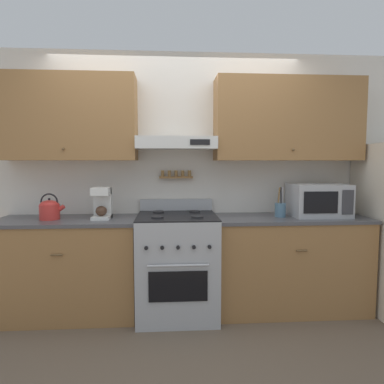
{
  "coord_description": "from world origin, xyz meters",
  "views": [
    {
      "loc": [
        -0.07,
        -2.9,
        1.44
      ],
      "look_at": [
        0.14,
        0.26,
        1.17
      ],
      "focal_mm": 32.0,
      "sensor_mm": 36.0,
      "label": 1
    }
  ],
  "objects": [
    {
      "name": "wall_back",
      "position": [
        0.04,
        0.58,
        1.51
      ],
      "size": [
        5.2,
        0.46,
        2.55
      ],
      "color": "silver",
      "rests_on": "ground_plane"
    },
    {
      "name": "stove_range",
      "position": [
        -0.0,
        0.27,
        0.48
      ],
      "size": [
        0.74,
        0.73,
        1.07
      ],
      "color": "#ADAFB5",
      "rests_on": "ground_plane"
    },
    {
      "name": "counter_right",
      "position": [
        1.1,
        0.32,
        0.46
      ],
      "size": [
        1.46,
        0.63,
        0.92
      ],
      "color": "olive",
      "rests_on": "ground_plane"
    },
    {
      "name": "counter_left",
      "position": [
        -1.02,
        0.32,
        0.46
      ],
      "size": [
        1.31,
        0.63,
        0.92
      ],
      "color": "olive",
      "rests_on": "ground_plane"
    },
    {
      "name": "coffee_maker",
      "position": [
        -0.7,
        0.33,
        1.07
      ],
      "size": [
        0.16,
        0.22,
        0.29
      ],
      "color": "white",
      "rests_on": "counter_left"
    },
    {
      "name": "tea_kettle",
      "position": [
        -1.17,
        0.3,
        1.01
      ],
      "size": [
        0.23,
        0.18,
        0.24
      ],
      "color": "red",
      "rests_on": "counter_left"
    },
    {
      "name": "ground_plane",
      "position": [
        0.0,
        0.0,
        0.0
      ],
      "size": [
        16.0,
        16.0,
        0.0
      ],
      "primitive_type": "plane",
      "color": "brown"
    },
    {
      "name": "utensil_crock",
      "position": [
        1.0,
        0.31,
        0.99
      ],
      "size": [
        0.1,
        0.1,
        0.29
      ],
      "color": "slate",
      "rests_on": "counter_right"
    },
    {
      "name": "microwave",
      "position": [
        1.38,
        0.32,
        1.08
      ],
      "size": [
        0.53,
        0.39,
        0.32
      ],
      "color": "#ADAFB5",
      "rests_on": "counter_right"
    }
  ]
}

